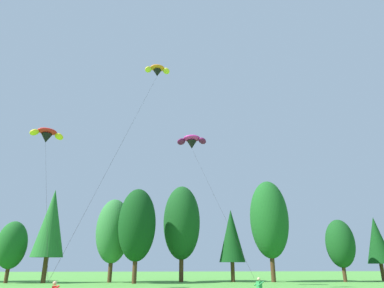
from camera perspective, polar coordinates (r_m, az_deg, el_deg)
name	(u,v)px	position (r m, az deg, el deg)	size (l,w,h in m)	color
treeline_tree_b	(12,245)	(56.52, -28.15, -14.81)	(4.07, 4.07, 8.39)	#472D19
treeline_tree_c	(51,223)	(54.65, -22.72, -12.17)	(4.48, 4.48, 13.08)	#472D19
treeline_tree_d	(113,231)	(53.51, -13.18, -14.08)	(5.01, 5.01, 11.90)	#472D19
treeline_tree_e	(137,224)	(50.08, -9.27, -13.27)	(5.29, 5.29, 12.93)	#472D19
treeline_tree_f	(182,222)	(53.77, -1.75, -13.07)	(5.64, 5.64, 14.24)	#472D19
treeline_tree_g	(231,236)	(53.88, 6.68, -15.12)	(3.92, 3.92, 10.55)	#472D19
treeline_tree_h	(269,219)	(54.89, 12.91, -12.25)	(5.85, 5.85, 15.00)	#472D19
treeline_tree_i	(340,243)	(58.16, 23.76, -15.13)	(4.23, 4.23, 9.02)	#472D19
treeline_tree_j	(377,240)	(63.57, 28.78, -14.05)	(3.75, 3.75, 9.76)	#472D19
kite_flyer_mid	(259,288)	(25.09, 11.32, -22.81)	(0.67, 0.70, 1.69)	navy
parafoil_kite_high_orange	(157,71)	(41.10, -5.89, 12.25)	(6.31, 15.61, 23.30)	orange
parafoil_kite_mid_magenta	(192,141)	(44.41, -0.04, 0.45)	(5.08, 18.49, 17.04)	#D12893
parafoil_kite_far_red_yellow	(47,135)	(41.88, -23.35, 1.44)	(9.52, 18.36, 15.66)	red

